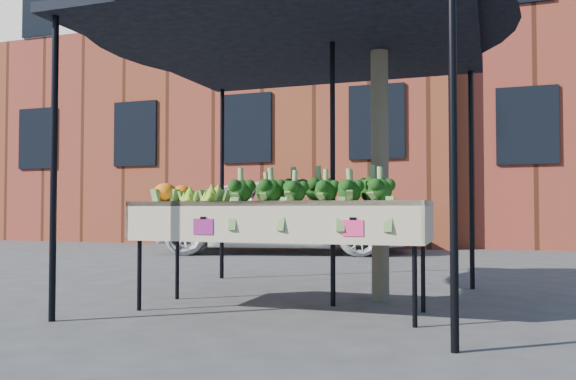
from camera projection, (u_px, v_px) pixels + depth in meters
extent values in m
plane|color=#323234|center=(254.00, 312.00, 4.78)|extent=(90.00, 90.00, 0.00)
cube|color=#BBAF8E|center=(280.00, 256.00, 4.83)|extent=(2.42, 0.85, 0.90)
cube|color=#F22D8C|center=(203.00, 226.00, 4.62)|extent=(0.17, 0.01, 0.12)
cube|color=#FB2F75|center=(351.00, 228.00, 4.23)|extent=(0.17, 0.01, 0.12)
ellipsoid|color=black|center=(313.00, 185.00, 4.78)|extent=(1.37, 0.57, 0.26)
ellipsoid|color=#9BAD27|center=(207.00, 190.00, 5.06)|extent=(0.43, 0.47, 0.20)
ellipsoid|color=orange|center=(174.00, 192.00, 5.25)|extent=(0.23, 0.43, 0.18)
imported|color=white|center=(286.00, 126.00, 11.56)|extent=(1.86, 2.53, 4.93)
cube|color=brown|center=(254.00, 89.00, 17.90)|extent=(12.00, 8.00, 9.00)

